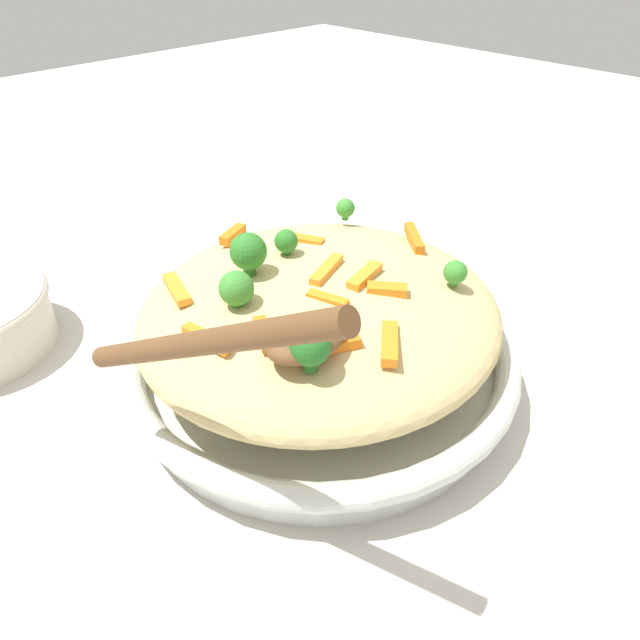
% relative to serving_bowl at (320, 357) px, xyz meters
% --- Properties ---
extents(ground_plane, '(2.40, 2.40, 0.00)m').
position_rel_serving_bowl_xyz_m(ground_plane, '(0.00, 0.00, -0.02)').
color(ground_plane, beige).
extents(serving_bowl, '(0.30, 0.30, 0.04)m').
position_rel_serving_bowl_xyz_m(serving_bowl, '(0.00, 0.00, 0.00)').
color(serving_bowl, silver).
rests_on(serving_bowl, ground_plane).
extents(pasta_mound, '(0.27, 0.26, 0.06)m').
position_rel_serving_bowl_xyz_m(pasta_mound, '(0.00, 0.00, 0.04)').
color(pasta_mound, '#D1BA7A').
rests_on(pasta_mound, serving_bowl).
extents(carrot_piece_0, '(0.03, 0.02, 0.01)m').
position_rel_serving_bowl_xyz_m(carrot_piece_0, '(0.04, 0.06, 0.07)').
color(carrot_piece_0, orange).
rests_on(carrot_piece_0, pasta_mound).
extents(carrot_piece_1, '(0.04, 0.02, 0.01)m').
position_rel_serving_bowl_xyz_m(carrot_piece_1, '(-0.01, 0.00, 0.08)').
color(carrot_piece_1, orange).
rests_on(carrot_piece_1, pasta_mound).
extents(carrot_piece_2, '(0.03, 0.04, 0.01)m').
position_rel_serving_bowl_xyz_m(carrot_piece_2, '(-0.10, 0.01, 0.07)').
color(carrot_piece_2, orange).
rests_on(carrot_piece_2, pasta_mound).
extents(carrot_piece_3, '(0.02, 0.04, 0.01)m').
position_rel_serving_bowl_xyz_m(carrot_piece_3, '(0.08, -0.06, 0.07)').
color(carrot_piece_3, orange).
rests_on(carrot_piece_3, pasta_mound).
extents(carrot_piece_4, '(0.02, 0.03, 0.01)m').
position_rel_serving_bowl_xyz_m(carrot_piece_4, '(0.02, 0.02, 0.07)').
color(carrot_piece_4, orange).
rests_on(carrot_piece_4, pasta_mound).
extents(carrot_piece_5, '(0.03, 0.02, 0.01)m').
position_rel_serving_bowl_xyz_m(carrot_piece_5, '(0.00, -0.10, 0.07)').
color(carrot_piece_5, orange).
rests_on(carrot_piece_5, pasta_mound).
extents(carrot_piece_6, '(0.03, 0.03, 0.01)m').
position_rel_serving_bowl_xyz_m(carrot_piece_6, '(-0.02, 0.05, 0.07)').
color(carrot_piece_6, orange).
rests_on(carrot_piece_6, pasta_mound).
extents(carrot_piece_7, '(0.02, 0.03, 0.01)m').
position_rel_serving_bowl_xyz_m(carrot_piece_7, '(0.07, 0.02, 0.07)').
color(carrot_piece_7, orange).
rests_on(carrot_piece_7, pasta_mound).
extents(carrot_piece_8, '(0.04, 0.02, 0.01)m').
position_rel_serving_bowl_xyz_m(carrot_piece_8, '(-0.02, 0.02, 0.08)').
color(carrot_piece_8, orange).
rests_on(carrot_piece_8, pasta_mound).
extents(carrot_piece_9, '(0.02, 0.03, 0.01)m').
position_rel_serving_bowl_xyz_m(carrot_piece_9, '(-0.03, -0.05, 0.07)').
color(carrot_piece_9, orange).
rests_on(carrot_piece_9, pasta_mound).
extents(carrot_piece_10, '(0.01, 0.04, 0.01)m').
position_rel_serving_bowl_xyz_m(carrot_piece_10, '(0.10, -0.00, 0.07)').
color(carrot_piece_10, orange).
rests_on(carrot_piece_10, pasta_mound).
extents(carrot_piece_11, '(0.04, 0.03, 0.01)m').
position_rel_serving_bowl_xyz_m(carrot_piece_11, '(0.02, 0.08, 0.07)').
color(carrot_piece_11, orange).
rests_on(carrot_piece_11, pasta_mound).
extents(broccoli_floret_0, '(0.02, 0.02, 0.03)m').
position_rel_serving_bowl_xyz_m(broccoli_floret_0, '(0.06, -0.02, 0.08)').
color(broccoli_floret_0, '#377928').
rests_on(broccoli_floret_0, pasta_mound).
extents(broccoli_floret_1, '(0.02, 0.02, 0.02)m').
position_rel_serving_bowl_xyz_m(broccoli_floret_1, '(-0.09, -0.06, 0.08)').
color(broccoli_floret_1, '#377928').
rests_on(broccoli_floret_1, pasta_mound).
extents(broccoli_floret_2, '(0.02, 0.02, 0.02)m').
position_rel_serving_bowl_xyz_m(broccoli_floret_2, '(-0.01, -0.04, 0.08)').
color(broccoli_floret_2, '#296820').
rests_on(broccoli_floret_2, pasta_mound).
extents(broccoli_floret_3, '(0.02, 0.02, 0.02)m').
position_rel_serving_bowl_xyz_m(broccoli_floret_3, '(-0.07, 0.07, 0.08)').
color(broccoli_floret_3, '#377928').
rests_on(broccoli_floret_3, pasta_mound).
extents(broccoli_floret_4, '(0.03, 0.03, 0.03)m').
position_rel_serving_bowl_xyz_m(broccoli_floret_4, '(0.03, -0.04, 0.09)').
color(broccoli_floret_4, '#296820').
rests_on(broccoli_floret_4, pasta_mound).
extents(broccoli_floret_5, '(0.02, 0.02, 0.03)m').
position_rel_serving_bowl_xyz_m(broccoli_floret_5, '(0.07, 0.06, 0.08)').
color(broccoli_floret_5, '#205B1C').
rests_on(broccoli_floret_5, pasta_mound).
extents(serving_spoon, '(0.13, 0.17, 0.11)m').
position_rel_serving_bowl_xyz_m(serving_spoon, '(0.09, 0.06, 0.10)').
color(serving_spoon, brown).
rests_on(serving_spoon, pasta_mound).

